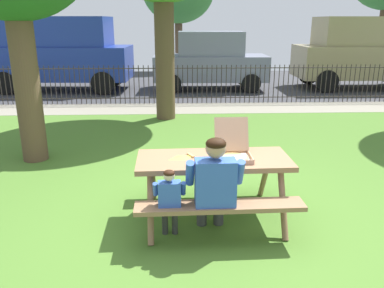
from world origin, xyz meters
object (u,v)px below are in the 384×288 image
at_px(child_at_table, 169,198).
at_px(parked_car_left, 210,60).
at_px(parked_car_far_left, 61,52).
at_px(parked_car_center, 365,51).
at_px(pizza_slice_on_table, 183,157).
at_px(pizza_box_open, 233,151).
at_px(picnic_table_foreground, 213,172).
at_px(adult_at_table, 214,184).

distance_m(child_at_table, parked_car_left, 10.15).
xyz_separation_m(parked_car_far_left, parked_car_center, (10.59, 0.00, 0.00)).
bearing_deg(child_at_table, pizza_slice_on_table, 74.45).
relative_size(pizza_slice_on_table, parked_car_left, 0.08).
bearing_deg(parked_car_center, pizza_box_open, -122.27).
relative_size(child_at_table, parked_car_left, 0.22).
height_order(pizza_slice_on_table, child_at_table, child_at_table).
distance_m(picnic_table_foreground, pizza_box_open, 0.34).
height_order(picnic_table_foreground, pizza_slice_on_table, pizza_slice_on_table).
relative_size(pizza_box_open, parked_car_center, 0.11).
relative_size(adult_at_table, parked_car_far_left, 0.25).
bearing_deg(adult_at_table, parked_car_left, 85.35).
bearing_deg(pizza_slice_on_table, parked_car_center, 55.23).
bearing_deg(child_at_table, picnic_table_foreground, 46.41).
relative_size(picnic_table_foreground, child_at_table, 2.14).
distance_m(pizza_box_open, adult_at_table, 0.61).
relative_size(pizza_box_open, parked_car_left, 0.13).
bearing_deg(parked_car_center, parked_car_far_left, -180.00).
xyz_separation_m(adult_at_table, parked_car_left, (0.82, 10.02, 0.35)).
bearing_deg(pizza_slice_on_table, pizza_box_open, -2.08).
distance_m(parked_car_far_left, parked_car_center, 10.59).
height_order(pizza_box_open, child_at_table, pizza_box_open).
bearing_deg(parked_car_far_left, parked_car_left, 0.00).
distance_m(pizza_box_open, child_at_table, 0.98).
bearing_deg(picnic_table_foreground, parked_car_left, 85.34).
xyz_separation_m(child_at_table, parked_car_left, (1.29, 10.05, 0.49)).
bearing_deg(picnic_table_foreground, parked_car_center, 56.79).
bearing_deg(parked_car_left, parked_car_center, 0.00).
xyz_separation_m(pizza_slice_on_table, child_at_table, (-0.16, -0.57, -0.26)).
bearing_deg(parked_car_left, pizza_box_open, -93.30).
height_order(picnic_table_foreground, pizza_box_open, pizza_box_open).
xyz_separation_m(pizza_box_open, parked_car_center, (6.00, 9.50, 0.45)).
distance_m(picnic_table_foreground, adult_at_table, 0.51).
xyz_separation_m(pizza_box_open, pizza_slice_on_table, (-0.58, 0.02, -0.08)).
distance_m(picnic_table_foreground, pizza_slice_on_table, 0.40).
bearing_deg(adult_at_table, pizza_box_open, 62.40).
relative_size(picnic_table_foreground, pizza_slice_on_table, 6.12).
xyz_separation_m(parked_car_far_left, parked_car_left, (5.14, 0.00, -0.29)).
relative_size(picnic_table_foreground, parked_car_left, 0.47).
xyz_separation_m(picnic_table_foreground, pizza_box_open, (0.23, 0.01, 0.26)).
xyz_separation_m(pizza_box_open, adult_at_table, (-0.27, -0.51, -0.20)).
relative_size(parked_car_left, parked_car_center, 0.84).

